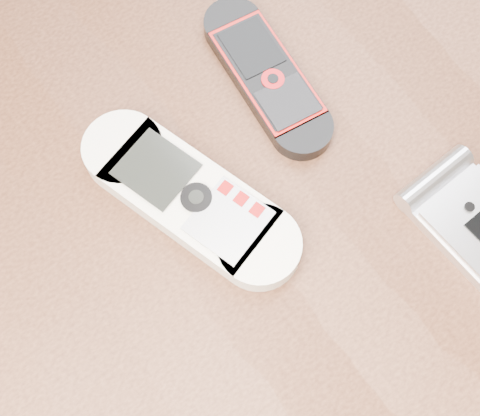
% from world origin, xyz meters
% --- Properties ---
extents(ground, '(4.00, 4.00, 0.00)m').
position_xyz_m(ground, '(0.00, 0.00, 0.00)').
color(ground, '#472B19').
rests_on(ground, ground).
extents(table, '(1.20, 0.80, 0.75)m').
position_xyz_m(table, '(0.00, 0.00, 0.64)').
color(table, black).
rests_on(table, ground).
extents(nokia_white, '(0.11, 0.19, 0.02)m').
position_xyz_m(nokia_white, '(-0.02, 0.03, 0.76)').
color(nokia_white, white).
rests_on(nokia_white, table).
extents(nokia_black_red, '(0.07, 0.15, 0.01)m').
position_xyz_m(nokia_black_red, '(0.09, 0.07, 0.76)').
color(nokia_black_red, black).
rests_on(nokia_black_red, table).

